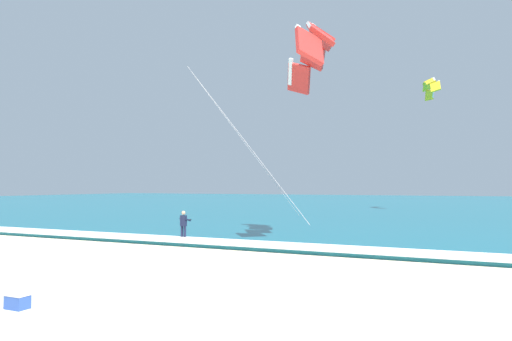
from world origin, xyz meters
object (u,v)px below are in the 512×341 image
object	(u,v)px
kite_distant	(430,86)
cooler_box	(18,301)
surfboard	(183,241)
kitesurfer	(184,224)
kite_primary	(311,51)

from	to	relation	value
kite_distant	cooler_box	size ratio (longest dim) A/B	10.29
surfboard	kitesurfer	distance (m)	0.91
kitesurfer	kite_distant	xyz separation A→B (m)	(11.13, 35.42, 13.88)
kitesurfer	kite_primary	xyz separation A→B (m)	(6.60, 2.79, 9.77)
surfboard	kite_primary	distance (m)	12.87
kitesurfer	cooler_box	world-z (taller)	kitesurfer
cooler_box	kitesurfer	bearing A→B (deg)	106.18
surfboard	cooler_box	bearing A→B (deg)	-73.80
kitesurfer	kite_primary	bearing A→B (deg)	22.92
kite_distant	cooler_box	distance (m)	51.68
kite_distant	cooler_box	world-z (taller)	kite_distant
kite_distant	cooler_box	bearing A→B (deg)	-98.32
surfboard	cooler_box	world-z (taller)	cooler_box
kitesurfer	kite_primary	distance (m)	12.12
kite_distant	surfboard	bearing A→B (deg)	-107.43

